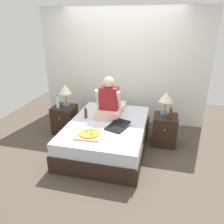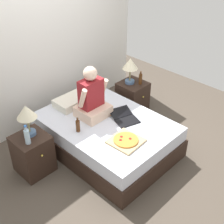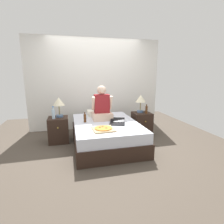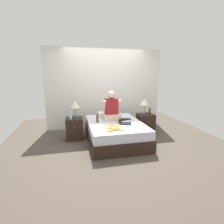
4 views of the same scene
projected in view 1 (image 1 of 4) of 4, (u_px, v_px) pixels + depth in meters
ground_plane at (107, 147)px, 4.14m from camera, size 5.69×5.69×0.00m
wall_back at (122, 67)px, 4.85m from camera, size 3.69×0.12×2.50m
bed at (107, 135)px, 4.04m from camera, size 1.39×1.95×0.51m
nightstand_left at (65, 119)px, 4.60m from camera, size 0.44×0.47×0.58m
lamp_on_left_nightstand at (65, 91)px, 4.39m from camera, size 0.26×0.26×0.45m
water_bottle at (58, 103)px, 4.38m from camera, size 0.07×0.07×0.28m
nightstand_right at (165, 130)px, 4.14m from camera, size 0.44×0.47×0.58m
lamp_on_right_nightstand at (166, 98)px, 3.96m from camera, size 0.26×0.26×0.45m
beer_bottle at (170, 114)px, 3.89m from camera, size 0.06×0.06×0.23m
pillow at (113, 106)px, 4.55m from camera, size 0.52×0.34×0.12m
person_seated at (109, 103)px, 4.06m from camera, size 0.47×0.40×0.78m
laptop at (117, 127)px, 3.73m from camera, size 0.43×0.49×0.07m
pizza_box at (89, 134)px, 3.50m from camera, size 0.43×0.43×0.05m
beer_bottle_on_bed at (86, 113)px, 4.09m from camera, size 0.06×0.06×0.22m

